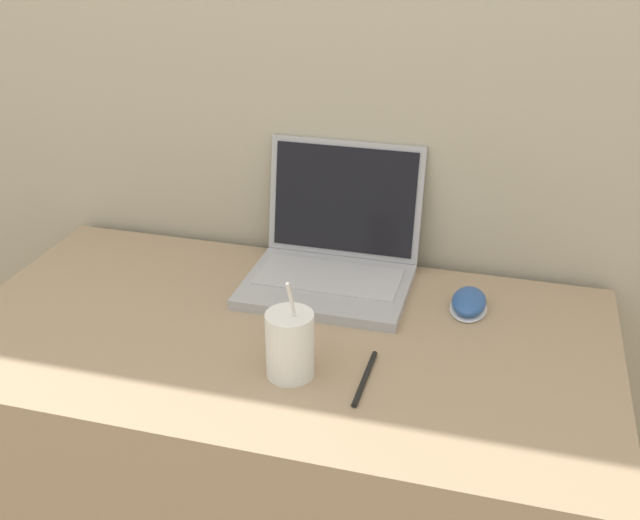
% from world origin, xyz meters
% --- Properties ---
extents(wall_back, '(7.00, 0.04, 2.50)m').
position_xyz_m(wall_back, '(0.00, 0.67, 1.25)').
color(wall_back, '#BCB299').
rests_on(wall_back, ground_plane).
extents(desk, '(1.17, 0.63, 0.76)m').
position_xyz_m(desk, '(0.00, 0.31, 0.38)').
color(desk, tan).
rests_on(desk, ground_plane).
extents(laptop, '(0.32, 0.29, 0.25)m').
position_xyz_m(laptop, '(0.04, 0.53, 0.81)').
color(laptop, '#ADADB2').
rests_on(laptop, desk).
extents(drink_cup, '(0.08, 0.08, 0.18)m').
position_xyz_m(drink_cup, '(0.06, 0.19, 0.81)').
color(drink_cup, white).
rests_on(drink_cup, desk).
extents(computer_mouse, '(0.07, 0.11, 0.03)m').
position_xyz_m(computer_mouse, '(0.32, 0.48, 0.77)').
color(computer_mouse, white).
rests_on(computer_mouse, desk).
extents(pen, '(0.01, 0.15, 0.01)m').
position_xyz_m(pen, '(0.18, 0.21, 0.76)').
color(pen, black).
rests_on(pen, desk).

